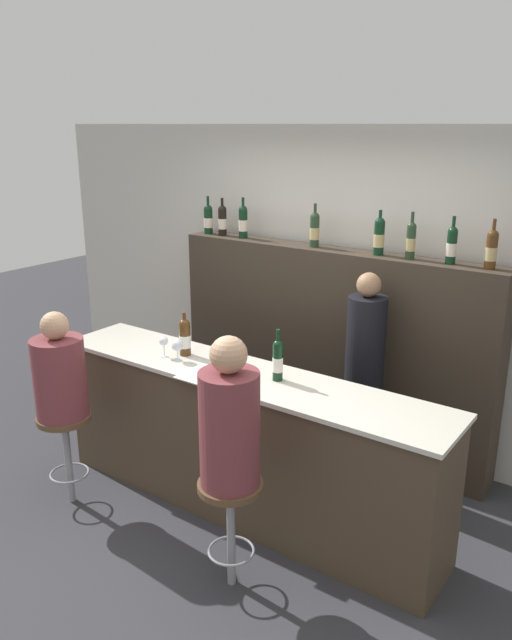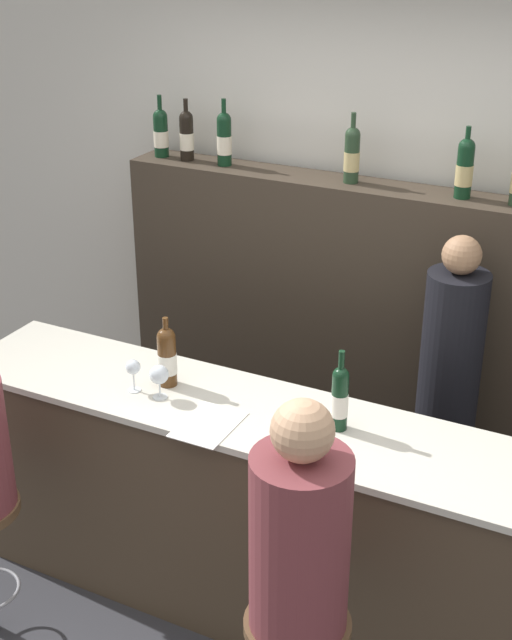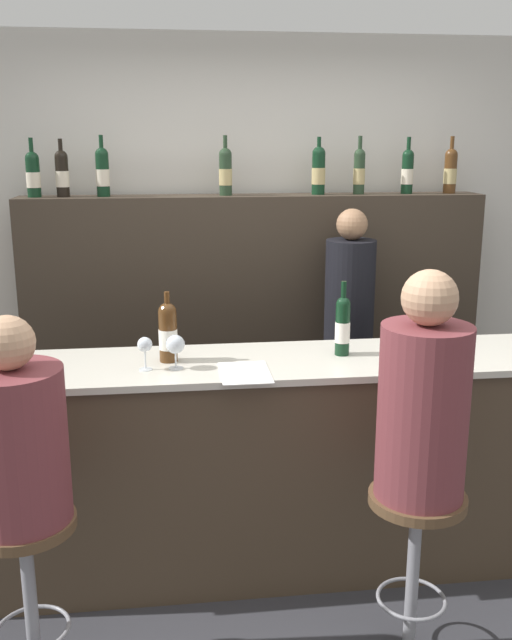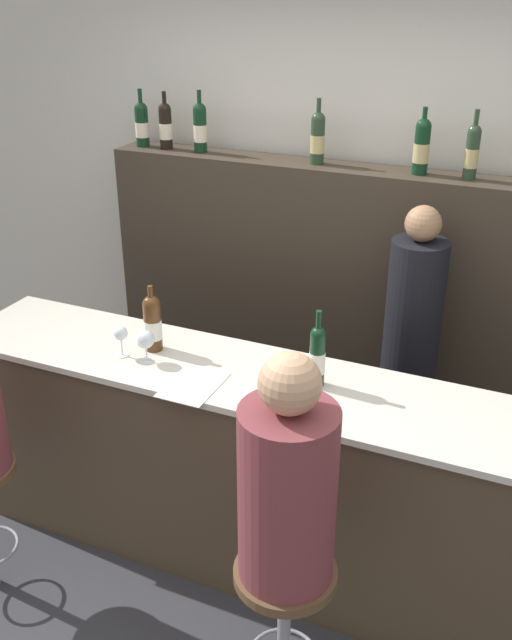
{
  "view_description": "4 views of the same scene",
  "coord_description": "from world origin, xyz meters",
  "views": [
    {
      "loc": [
        2.3,
        -2.79,
        2.6
      ],
      "look_at": [
        0.14,
        0.24,
        1.43
      ],
      "focal_mm": 35.0,
      "sensor_mm": 36.0,
      "label": 1
    },
    {
      "loc": [
        1.32,
        -2.52,
        2.91
      ],
      "look_at": [
        -0.07,
        0.25,
        1.45
      ],
      "focal_mm": 50.0,
      "sensor_mm": 36.0,
      "label": 2
    },
    {
      "loc": [
        -0.51,
        -2.75,
        1.99
      ],
      "look_at": [
        -0.14,
        0.23,
        1.22
      ],
      "focal_mm": 40.0,
      "sensor_mm": 36.0,
      "label": 3
    },
    {
      "loc": [
        1.07,
        -2.16,
        2.58
      ],
      "look_at": [
        -0.0,
        0.28,
        1.29
      ],
      "focal_mm": 40.0,
      "sensor_mm": 36.0,
      "label": 4
    }
  ],
  "objects": [
    {
      "name": "guest_seated_right",
      "position": [
        0.4,
        -0.38,
        1.05
      ],
      "size": [
        0.34,
        0.34,
        0.87
      ],
      "color": "brown",
      "rests_on": "bar_stool_right"
    },
    {
      "name": "bartender",
      "position": [
        0.5,
        1.08,
        0.76
      ],
      "size": [
        0.28,
        0.28,
        1.62
      ],
      "color": "black",
      "rests_on": "ground_plane"
    },
    {
      "name": "wall_back",
      "position": [
        0.0,
        1.68,
        1.3
      ],
      "size": [
        6.4,
        0.05,
        2.6
      ],
      "color": "beige",
      "rests_on": "ground_plane"
    },
    {
      "name": "back_bar_cabinet",
      "position": [
        0.0,
        1.46,
        0.83
      ],
      "size": [
        2.73,
        0.28,
        1.67
      ],
      "color": "#382D23",
      "rests_on": "ground_plane"
    },
    {
      "name": "wine_bottle_backbar_3",
      "position": [
        -0.17,
        1.46,
        1.81
      ],
      "size": [
        0.08,
        0.08,
        0.34
      ],
      "color": "#233823",
      "rests_on": "back_bar_cabinet"
    },
    {
      "name": "wine_bottle_counter_0",
      "position": [
        -0.52,
        0.3,
        1.17
      ],
      "size": [
        0.08,
        0.08,
        0.31
      ],
      "color": "#4C2D14",
      "rests_on": "bar_counter"
    },
    {
      "name": "wine_bottle_backbar_1",
      "position": [
        -1.09,
        1.46,
        1.8
      ],
      "size": [
        0.08,
        0.08,
        0.32
      ],
      "color": "black",
      "rests_on": "back_bar_cabinet"
    },
    {
      "name": "bar_counter",
      "position": [
        0.0,
        0.26,
        0.52
      ],
      "size": [
        2.92,
        0.57,
        1.03
      ],
      "color": "#473828",
      "rests_on": "ground_plane"
    },
    {
      "name": "wine_bottle_backbar_0",
      "position": [
        -1.25,
        1.46,
        1.8
      ],
      "size": [
        0.08,
        0.08,
        0.33
      ],
      "color": "black",
      "rests_on": "back_bar_cabinet"
    },
    {
      "name": "wine_glass_1",
      "position": [
        -0.49,
        0.19,
        1.14
      ],
      "size": [
        0.08,
        0.08,
        0.15
      ],
      "color": "silver",
      "rests_on": "bar_counter"
    },
    {
      "name": "wine_bottle_backbar_2",
      "position": [
        -0.87,
        1.46,
        1.81
      ],
      "size": [
        0.08,
        0.08,
        0.34
      ],
      "color": "black",
      "rests_on": "back_bar_cabinet"
    },
    {
      "name": "wine_bottle_counter_1",
      "position": [
        0.26,
        0.3,
        1.17
      ],
      "size": [
        0.07,
        0.07,
        0.34
      ],
      "color": "black",
      "rests_on": "bar_counter"
    },
    {
      "name": "tasting_menu",
      "position": [
        -0.21,
        0.09,
        1.03
      ],
      "size": [
        0.21,
        0.3,
        0.0
      ],
      "color": "white",
      "rests_on": "bar_counter"
    },
    {
      "name": "wine_glass_0",
      "position": [
        -0.62,
        0.19,
        1.14
      ],
      "size": [
        0.06,
        0.06,
        0.14
      ],
      "color": "silver",
      "rests_on": "bar_counter"
    },
    {
      "name": "wine_bottle_backbar_4",
      "position": [
        0.38,
        1.46,
        1.81
      ],
      "size": [
        0.08,
        0.08,
        0.33
      ],
      "color": "black",
      "rests_on": "back_bar_cabinet"
    }
  ]
}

